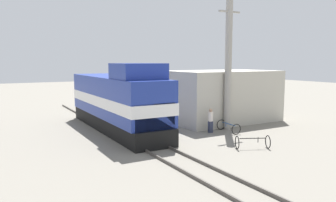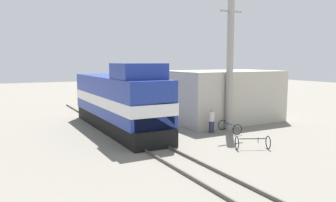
# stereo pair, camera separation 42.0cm
# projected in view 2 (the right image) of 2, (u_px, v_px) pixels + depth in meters

# --- Properties ---
(ground_plane) EXTENTS (120.00, 120.00, 0.00)m
(ground_plane) POSITION_uv_depth(u_px,v_px,m) (136.00, 139.00, 20.42)
(ground_plane) COLOR slate
(rail_near) EXTENTS (0.08, 35.88, 0.15)m
(rail_near) POSITION_uv_depth(u_px,v_px,m) (126.00, 139.00, 20.07)
(rail_near) COLOR #4C4742
(rail_near) RESTS_ON ground_plane
(rail_far) EXTENTS (0.08, 35.88, 0.15)m
(rail_far) POSITION_uv_depth(u_px,v_px,m) (147.00, 137.00, 20.75)
(rail_far) COLOR #4C4742
(rail_far) RESTS_ON ground_plane
(locomotive) EXTENTS (2.93, 12.57, 4.71)m
(locomotive) POSITION_uv_depth(u_px,v_px,m) (119.00, 102.00, 22.79)
(locomotive) COLOR black
(locomotive) RESTS_ON ground_plane
(utility_pole) EXTENTS (1.80, 0.48, 9.32)m
(utility_pole) POSITION_uv_depth(u_px,v_px,m) (230.00, 63.00, 22.74)
(utility_pole) COLOR #9E998E
(utility_pole) RESTS_ON ground_plane
(vendor_umbrella) EXTENTS (2.04, 2.04, 2.33)m
(vendor_umbrella) POSITION_uv_depth(u_px,v_px,m) (190.00, 97.00, 25.33)
(vendor_umbrella) COLOR #4C4C4C
(vendor_umbrella) RESTS_ON ground_plane
(billboard_sign) EXTENTS (2.52, 0.12, 3.81)m
(billboard_sign) POSITION_uv_depth(u_px,v_px,m) (199.00, 84.00, 28.11)
(billboard_sign) COLOR #595959
(billboard_sign) RESTS_ON ground_plane
(shrub_cluster) EXTENTS (1.09, 1.09, 1.09)m
(shrub_cluster) POSITION_uv_depth(u_px,v_px,m) (191.00, 115.00, 26.20)
(shrub_cluster) COLOR #388C38
(shrub_cluster) RESTS_ON ground_plane
(person_bystander) EXTENTS (0.34, 0.34, 1.66)m
(person_bystander) POSITION_uv_depth(u_px,v_px,m) (212.00, 120.00, 22.09)
(person_bystander) COLOR #2D3347
(person_bystander) RESTS_ON ground_plane
(bicycle) EXTENTS (0.87, 1.87, 0.72)m
(bicycle) POSITION_uv_depth(u_px,v_px,m) (230.00, 127.00, 22.31)
(bicycle) COLOR black
(bicycle) RESTS_ON ground_plane
(bicycle_spare) EXTENTS (1.95, 1.43, 0.74)m
(bicycle_spare) POSITION_uv_depth(u_px,v_px,m) (253.00, 142.00, 18.05)
(bicycle_spare) COLOR black
(bicycle_spare) RESTS_ON ground_plane
(building_block_distant) EXTENTS (8.57, 5.30, 4.07)m
(building_block_distant) POSITION_uv_depth(u_px,v_px,m) (224.00, 96.00, 26.49)
(building_block_distant) COLOR #B7B2A3
(building_block_distant) RESTS_ON ground_plane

